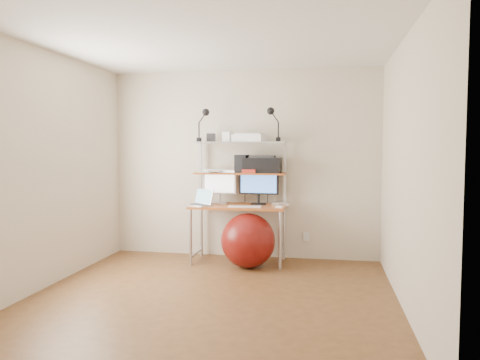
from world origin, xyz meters
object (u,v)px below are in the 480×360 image
(monitor_black, at_px, (259,184))
(laptop, at_px, (201,202))
(printer, at_px, (262,165))
(monitor_silver, at_px, (220,184))
(exercise_ball, at_px, (248,241))

(monitor_black, height_order, laptop, monitor_black)
(monitor_black, bearing_deg, printer, 3.10)
(monitor_black, bearing_deg, monitor_silver, -178.20)
(monitor_black, relative_size, exercise_ball, 0.78)
(monitor_silver, bearing_deg, monitor_black, -1.65)
(monitor_silver, distance_m, laptop, 0.38)
(monitor_silver, relative_size, exercise_ball, 0.73)
(laptop, height_order, printer, printer)
(monitor_silver, bearing_deg, printer, -1.54)
(monitor_black, distance_m, laptop, 0.77)
(monitor_silver, distance_m, monitor_black, 0.52)
(exercise_ball, bearing_deg, monitor_silver, 139.26)
(monitor_black, bearing_deg, exercise_ball, -99.40)
(exercise_ball, bearing_deg, monitor_black, 78.99)
(monitor_black, relative_size, laptop, 1.35)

